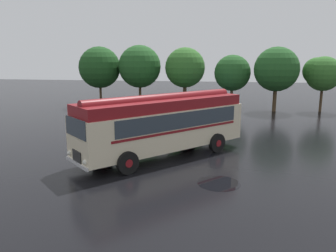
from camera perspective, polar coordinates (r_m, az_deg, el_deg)
ground_plane at (r=19.04m, az=-3.41°, el=-4.64°), size 120.00×120.00×0.00m
vintage_bus at (r=17.92m, az=-0.83°, el=0.58°), size 8.61×9.09×3.49m
car_near_left at (r=31.08m, az=-2.30°, el=3.36°), size 2.12×4.28×1.66m
car_mid_left at (r=30.23m, az=2.30°, el=3.13°), size 2.35×4.38×1.66m
car_mid_right at (r=30.82m, az=7.64°, el=3.20°), size 2.01×4.23×1.66m
tree_far_left at (r=38.22m, az=-11.84°, el=10.01°), size 4.65×4.65×6.67m
tree_left_of_centre at (r=37.10m, az=-4.78°, el=10.33°), size 4.69×4.69×6.81m
tree_centre at (r=35.97m, az=3.08°, el=10.04°), size 4.32×4.32×6.52m
tree_right_of_centre at (r=35.59m, az=11.10°, el=8.92°), size 3.79×3.79×5.73m
tree_far_right at (r=35.12m, az=18.49°, el=9.38°), size 4.48×4.48×6.52m
tree_extra_right at (r=36.66m, az=25.12°, el=8.37°), size 3.69×3.46×5.56m
puddle_patch at (r=14.67m, az=8.86°, el=-9.82°), size 1.89×1.89×0.01m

